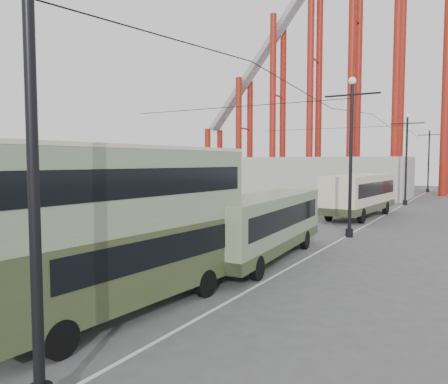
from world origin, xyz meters
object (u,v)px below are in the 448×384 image
Objects in this scene: single_decker_cream at (360,193)px; pedestrian at (155,248)px; double_decker_bus at (124,220)px; single_decker_green at (264,223)px.

pedestrian is (-3.22, -21.61, -1.04)m from single_decker_cream.
double_decker_bus is at bearing 115.22° from pedestrian.
single_decker_cream reaches higher than pedestrian.
double_decker_bus is 5.54m from pedestrian.
single_decker_green is 5.09m from pedestrian.
single_decker_green is at bearing -86.32° from single_decker_cream.
single_decker_cream is at bearing -103.19° from pedestrian.
single_decker_green is 17.62m from single_decker_cream.
double_decker_bus is 0.84× the size of single_decker_cream.
single_decker_green is (0.46, 8.52, -1.10)m from double_decker_bus.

